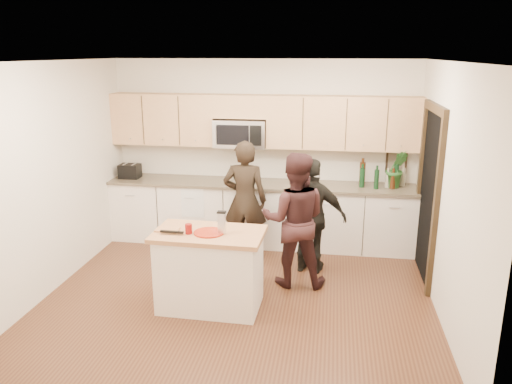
% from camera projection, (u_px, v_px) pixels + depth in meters
% --- Properties ---
extents(floor, '(4.50, 4.50, 0.00)m').
position_uv_depth(floor, '(240.00, 294.00, 5.97)').
color(floor, '#56331D').
rests_on(floor, ground).
extents(room_shell, '(4.52, 4.02, 2.71)m').
position_uv_depth(room_shell, '(238.00, 152.00, 5.50)').
color(room_shell, beige).
rests_on(room_shell, ground).
extents(back_cabinetry, '(4.50, 0.66, 0.94)m').
position_uv_depth(back_cabinetry, '(260.00, 213.00, 7.45)').
color(back_cabinetry, white).
rests_on(back_cabinetry, ground).
extents(upper_cabinetry, '(4.50, 0.33, 0.75)m').
position_uv_depth(upper_cabinetry, '(264.00, 120.00, 7.21)').
color(upper_cabinetry, tan).
rests_on(upper_cabinetry, ground).
extents(microwave, '(0.76, 0.41, 0.40)m').
position_uv_depth(microwave, '(241.00, 133.00, 7.28)').
color(microwave, silver).
rests_on(microwave, ground).
extents(doorway, '(0.06, 1.25, 2.20)m').
position_uv_depth(doorway, '(429.00, 189.00, 6.18)').
color(doorway, black).
rests_on(doorway, ground).
extents(framed_picture, '(0.30, 0.03, 0.38)m').
position_uv_depth(framed_picture, '(396.00, 160.00, 7.22)').
color(framed_picture, black).
rests_on(framed_picture, ground).
extents(dish_towel, '(0.34, 0.60, 0.48)m').
position_uv_depth(dish_towel, '(195.00, 192.00, 7.33)').
color(dish_towel, white).
rests_on(dish_towel, ground).
extents(island, '(1.22, 0.73, 0.90)m').
position_uv_depth(island, '(210.00, 269.00, 5.56)').
color(island, white).
rests_on(island, ground).
extents(red_plate, '(0.33, 0.33, 0.02)m').
position_uv_depth(red_plate, '(209.00, 233.00, 5.40)').
color(red_plate, maroon).
rests_on(red_plate, island).
extents(box_grater, '(0.09, 0.07, 0.24)m').
position_uv_depth(box_grater, '(222.00, 222.00, 5.34)').
color(box_grater, silver).
rests_on(box_grater, red_plate).
extents(drink_glass, '(0.08, 0.08, 0.11)m').
position_uv_depth(drink_glass, '(189.00, 229.00, 5.37)').
color(drink_glass, maroon).
rests_on(drink_glass, island).
extents(cutting_board, '(0.26, 0.16, 0.02)m').
position_uv_depth(cutting_board, '(167.00, 230.00, 5.47)').
color(cutting_board, '#BA814D').
rests_on(cutting_board, island).
extents(tongs, '(0.26, 0.04, 0.02)m').
position_uv_depth(tongs, '(172.00, 232.00, 5.36)').
color(tongs, black).
rests_on(tongs, cutting_board).
extents(knife, '(0.23, 0.03, 0.01)m').
position_uv_depth(knife, '(172.00, 231.00, 5.40)').
color(knife, silver).
rests_on(knife, cutting_board).
extents(toaster, '(0.30, 0.23, 0.22)m').
position_uv_depth(toaster, '(130.00, 171.00, 7.58)').
color(toaster, black).
rests_on(toaster, back_cabinetry).
extents(bottle_cluster, '(0.65, 0.30, 0.40)m').
position_uv_depth(bottle_cluster, '(382.00, 175.00, 7.04)').
color(bottle_cluster, black).
rests_on(bottle_cluster, back_cabinetry).
extents(orchid, '(0.32, 0.27, 0.54)m').
position_uv_depth(orchid, '(396.00, 169.00, 6.99)').
color(orchid, '#2C6729').
rests_on(orchid, back_cabinetry).
extents(woman_left, '(0.61, 0.40, 1.66)m').
position_uv_depth(woman_left, '(245.00, 200.00, 6.84)').
color(woman_left, black).
rests_on(woman_left, ground).
extents(woman_center, '(0.84, 0.67, 1.66)m').
position_uv_depth(woman_center, '(294.00, 220.00, 6.04)').
color(woman_center, black).
rests_on(woman_center, ground).
extents(woman_right, '(0.93, 0.50, 1.51)m').
position_uv_depth(woman_right, '(312.00, 216.00, 6.41)').
color(woman_right, black).
rests_on(woman_right, ground).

